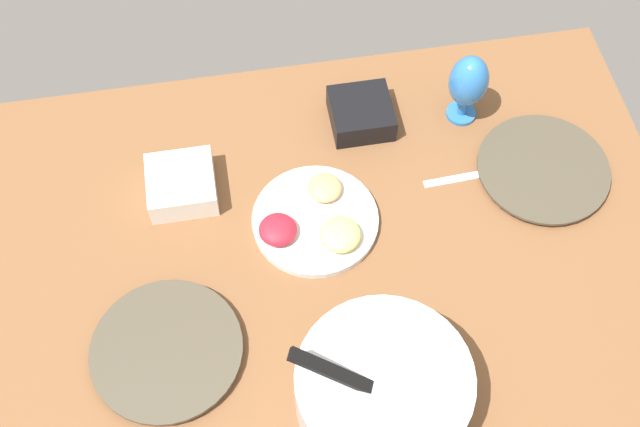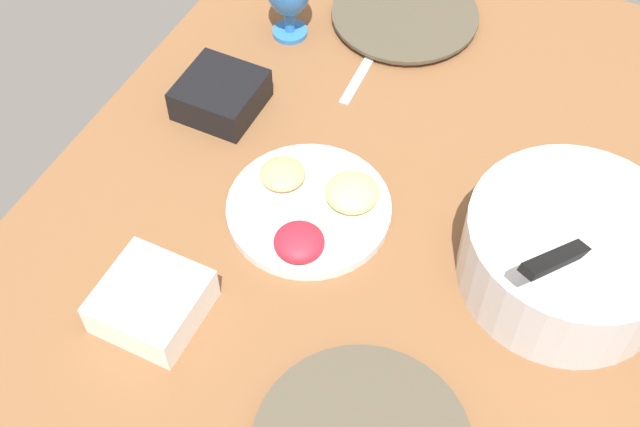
{
  "view_description": "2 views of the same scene",
  "coord_description": "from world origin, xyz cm",
  "px_view_note": "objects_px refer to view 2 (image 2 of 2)",
  "views": [
    {
      "loc": [
        9.41,
        76.22,
        145.25
      ],
      "look_at": [
        -4.8,
        -7.28,
        4.74
      ],
      "focal_mm": 44.81,
      "sensor_mm": 36.0,
      "label": 1
    },
    {
      "loc": [
        68.83,
        29.2,
        106.06
      ],
      "look_at": [
        -1.19,
        -4.76,
        4.74
      ],
      "focal_mm": 46.44,
      "sensor_mm": 36.0,
      "label": 2
    }
  ],
  "objects_px": {
    "mixing_bowl": "(570,251)",
    "square_bowl_white": "(151,300)",
    "dinner_plate_left": "(405,16)",
    "fruit_platter": "(312,207)",
    "square_bowl_black": "(220,93)"
  },
  "relations": [
    {
      "from": "dinner_plate_left",
      "to": "mixing_bowl",
      "type": "relative_size",
      "value": 0.89
    },
    {
      "from": "fruit_platter",
      "to": "square_bowl_white",
      "type": "distance_m",
      "value": 0.3
    },
    {
      "from": "square_bowl_white",
      "to": "mixing_bowl",
      "type": "bearing_deg",
      "value": 121.84
    },
    {
      "from": "dinner_plate_left",
      "to": "fruit_platter",
      "type": "relative_size",
      "value": 1.08
    },
    {
      "from": "dinner_plate_left",
      "to": "fruit_platter",
      "type": "xyz_separation_m",
      "value": [
        0.51,
        0.05,
        0.01
      ]
    },
    {
      "from": "fruit_platter",
      "to": "square_bowl_black",
      "type": "height_order",
      "value": "square_bowl_black"
    },
    {
      "from": "dinner_plate_left",
      "to": "mixing_bowl",
      "type": "height_order",
      "value": "mixing_bowl"
    },
    {
      "from": "mixing_bowl",
      "to": "square_bowl_white",
      "type": "bearing_deg",
      "value": -58.16
    },
    {
      "from": "square_bowl_black",
      "to": "dinner_plate_left",
      "type": "bearing_deg",
      "value": 150.95
    },
    {
      "from": "mixing_bowl",
      "to": "square_bowl_white",
      "type": "height_order",
      "value": "mixing_bowl"
    },
    {
      "from": "dinner_plate_left",
      "to": "fruit_platter",
      "type": "distance_m",
      "value": 0.52
    },
    {
      "from": "fruit_platter",
      "to": "square_bowl_black",
      "type": "xyz_separation_m",
      "value": [
        -0.15,
        -0.25,
        0.02
      ]
    },
    {
      "from": "mixing_bowl",
      "to": "fruit_platter",
      "type": "height_order",
      "value": "mixing_bowl"
    },
    {
      "from": "fruit_platter",
      "to": "square_bowl_black",
      "type": "distance_m",
      "value": 0.29
    },
    {
      "from": "fruit_platter",
      "to": "square_bowl_black",
      "type": "bearing_deg",
      "value": -120.2
    }
  ]
}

